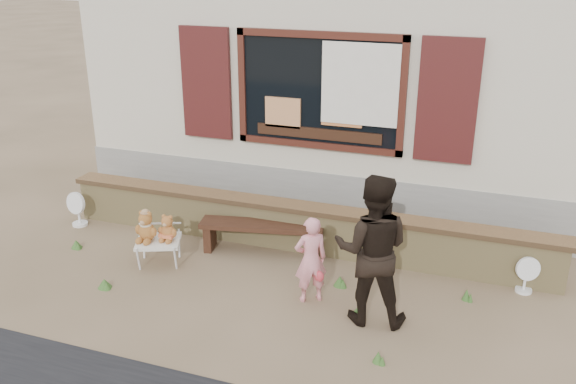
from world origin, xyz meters
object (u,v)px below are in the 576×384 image
at_px(bench, 262,231).
at_px(folding_chair, 158,242).
at_px(child, 311,260).
at_px(teddy_bear_left, 146,225).
at_px(adult, 372,250).
at_px(teddy_bear_right, 168,227).

relative_size(bench, folding_chair, 2.44).
relative_size(bench, child, 1.61).
height_order(bench, teddy_bear_left, teddy_bear_left).
relative_size(folding_chair, child, 0.66).
bearing_deg(adult, bench, -41.00).
bearing_deg(child, folding_chair, -38.62).
distance_m(teddy_bear_right, adult, 2.87).
xyz_separation_m(folding_chair, teddy_bear_left, (-0.13, -0.05, 0.25)).
bearing_deg(folding_chair, teddy_bear_left, 180.00).
bearing_deg(folding_chair, adult, -29.71).
bearing_deg(child, adult, 134.50).
relative_size(teddy_bear_right, adult, 0.21).
bearing_deg(child, teddy_bear_right, -40.43).
relative_size(teddy_bear_left, adult, 0.24).
height_order(folding_chair, child, child).
height_order(bench, folding_chair, bench).
relative_size(folding_chair, adult, 0.41).
distance_m(folding_chair, adult, 3.02).
xyz_separation_m(teddy_bear_left, child, (2.32, -0.16, -0.02)).
xyz_separation_m(bench, child, (1.01, -0.98, 0.22)).
bearing_deg(bench, child, -55.34).
height_order(folding_chair, adult, adult).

